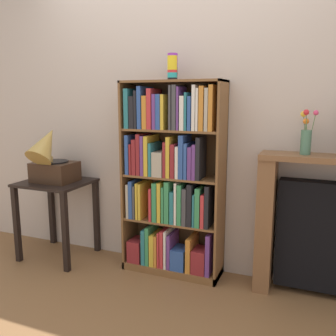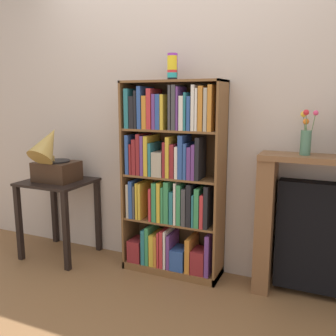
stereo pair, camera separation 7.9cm
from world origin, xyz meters
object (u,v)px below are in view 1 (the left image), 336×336
at_px(flower_vase, 306,136).
at_px(bookshelf, 171,183).
at_px(cup_stack, 172,67).
at_px(gramophone, 51,159).
at_px(side_table_left, 57,199).

bearing_deg(flower_vase, bookshelf, -178.64).
bearing_deg(cup_stack, gramophone, -171.86).
bearing_deg(flower_vase, cup_stack, -178.39).
distance_m(cup_stack, flower_vase, 1.09).
bearing_deg(side_table_left, gramophone, -90.00).
relative_size(bookshelf, side_table_left, 2.22).
height_order(side_table_left, gramophone, gramophone).
height_order(bookshelf, side_table_left, bookshelf).
relative_size(side_table_left, gramophone, 1.32).
bearing_deg(bookshelf, cup_stack, -27.00).
xyz_separation_m(cup_stack, flower_vase, (0.98, 0.03, -0.49)).
xyz_separation_m(bookshelf, gramophone, (-1.06, -0.16, 0.15)).
height_order(bookshelf, gramophone, bookshelf).
distance_m(side_table_left, flower_vase, 2.14).
bearing_deg(cup_stack, flower_vase, 1.61).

